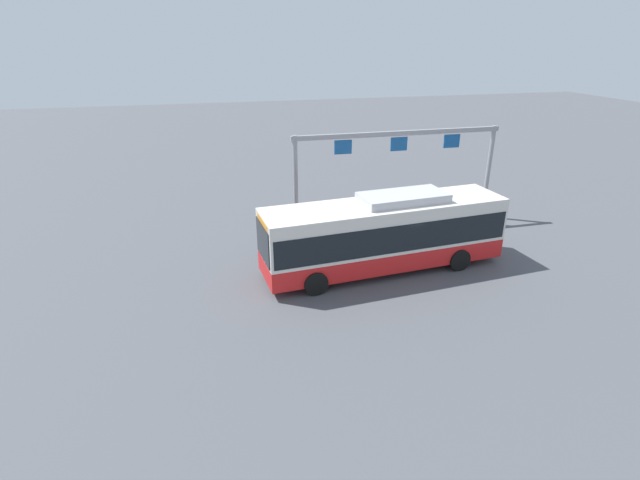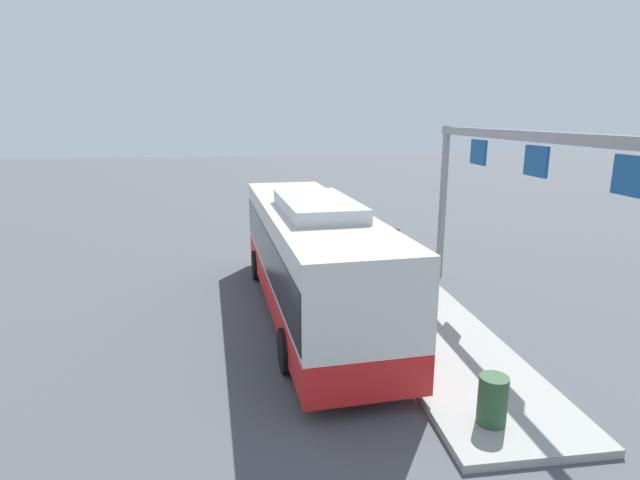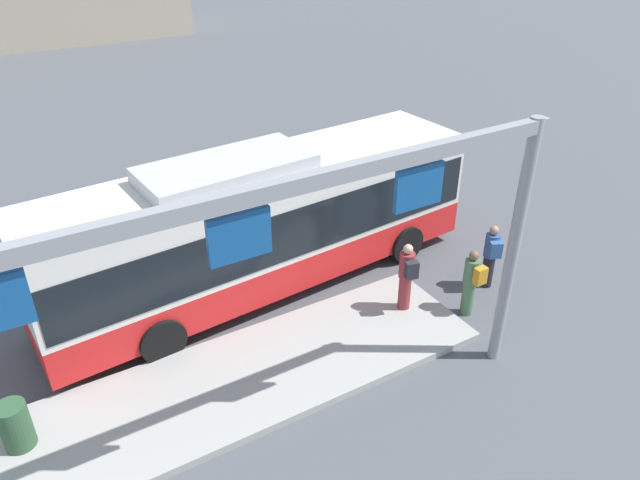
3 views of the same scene
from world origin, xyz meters
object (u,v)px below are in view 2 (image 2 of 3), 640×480
bus_main (311,253)px  person_waiting_near (386,255)px  trash_bin (493,400)px  person_waiting_mid (398,249)px  person_boarding (373,242)px

bus_main → person_waiting_near: 3.61m
bus_main → trash_bin: (-5.93, -2.52, -1.20)m
person_waiting_mid → trash_bin: person_waiting_mid is taller
person_waiting_near → trash_bin: (-8.12, 0.25, -0.44)m
person_boarding → bus_main: bearing=84.5°
bus_main → person_boarding: size_ratio=6.54×
bus_main → person_boarding: 5.56m
person_boarding → person_waiting_mid: same height
bus_main → person_boarding: bearing=-36.8°
person_waiting_near → trash_bin: bearing=103.1°
person_waiting_near → person_waiting_mid: person_waiting_near is taller
bus_main → person_waiting_near: bus_main is taller
person_boarding → person_waiting_near: bearing=113.1°
person_waiting_near → person_waiting_mid: (1.25, -0.76, -0.16)m
person_waiting_near → trash_bin: 8.13m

